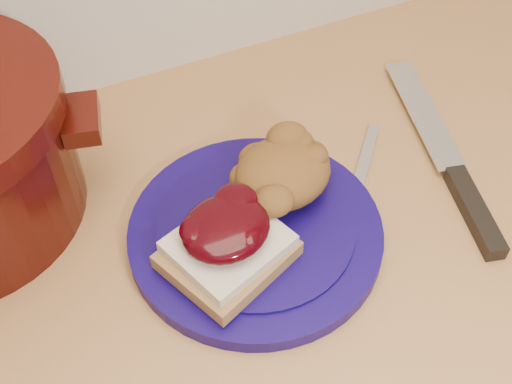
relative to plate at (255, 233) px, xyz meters
name	(u,v)px	position (x,y,z in m)	size (l,w,h in m)	color
plate	(255,233)	(0.00, 0.00, 0.00)	(0.27, 0.27, 0.02)	#0F054A
sandwich	(227,242)	(-0.04, -0.03, 0.04)	(0.15, 0.14, 0.06)	olive
stuffing_mound	(283,173)	(0.05, 0.03, 0.04)	(0.11, 0.10, 0.06)	brown
chef_knife	(459,182)	(0.24, -0.03, 0.00)	(0.11, 0.32, 0.02)	black
butter_knife	(361,175)	(0.15, 0.03, -0.01)	(0.17, 0.01, 0.00)	silver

